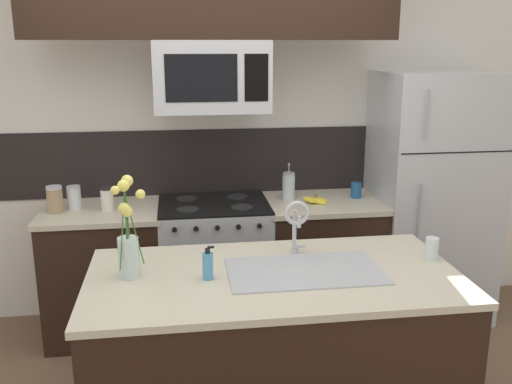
{
  "coord_description": "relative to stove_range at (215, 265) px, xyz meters",
  "views": [
    {
      "loc": [
        -0.24,
        -2.9,
        2.01
      ],
      "look_at": [
        0.21,
        0.27,
        1.16
      ],
      "focal_mm": 40.0,
      "sensor_mm": 36.0,
      "label": 1
    }
  ],
  "objects": [
    {
      "name": "storage_jar_medium",
      "position": [
        -0.94,
        0.03,
        0.53
      ],
      "size": [
        0.09,
        0.09,
        0.16
      ],
      "color": "silver",
      "rests_on": "back_counter_left"
    },
    {
      "name": "splash_band",
      "position": [
        -0.0,
        0.32,
        0.69
      ],
      "size": [
        3.1,
        0.01,
        0.48
      ],
      "primitive_type": "cube",
      "color": "black",
      "rests_on": "rear_partition"
    },
    {
      "name": "coffee_tin",
      "position": [
        1.04,
        0.05,
        0.5
      ],
      "size": [
        0.08,
        0.08,
        0.11
      ],
      "primitive_type": "cylinder",
      "color": "#1E5184",
      "rests_on": "back_counter_right"
    },
    {
      "name": "refrigerator",
      "position": [
        1.59,
        0.02,
        0.44
      ],
      "size": [
        0.82,
        0.74,
        1.81
      ],
      "color": "#B7BABF",
      "rests_on": "ground"
    },
    {
      "name": "banana_bunch",
      "position": [
        0.71,
        -0.06,
        0.47
      ],
      "size": [
        0.19,
        0.13,
        0.08
      ],
      "color": "yellow",
      "rests_on": "back_counter_right"
    },
    {
      "name": "flower_vase",
      "position": [
        -0.49,
        -1.2,
        0.62
      ],
      "size": [
        0.15,
        0.17,
        0.49
      ],
      "color": "silver",
      "rests_on": "island_counter"
    },
    {
      "name": "spare_glass",
      "position": [
        1.05,
        -1.18,
        0.51
      ],
      "size": [
        0.07,
        0.07,
        0.12
      ],
      "color": "silver",
      "rests_on": "island_counter"
    },
    {
      "name": "sink_faucet",
      "position": [
        0.36,
        -1.03,
        0.65
      ],
      "size": [
        0.14,
        0.14,
        0.31
      ],
      "color": "#B7BABF",
      "rests_on": "island_counter"
    },
    {
      "name": "dish_soap_bottle",
      "position": [
        -0.12,
        -1.27,
        0.52
      ],
      "size": [
        0.06,
        0.05,
        0.16
      ],
      "color": "#4C93C6",
      "rests_on": "island_counter"
    },
    {
      "name": "french_press",
      "position": [
        0.54,
        0.06,
        0.55
      ],
      "size": [
        0.09,
        0.09,
        0.27
      ],
      "color": "silver",
      "rests_on": "back_counter_right"
    },
    {
      "name": "back_counter_right",
      "position": [
        0.78,
        0.0,
        -0.01
      ],
      "size": [
        0.83,
        0.65,
        0.91
      ],
      "color": "black",
      "rests_on": "ground"
    },
    {
      "name": "stove_range",
      "position": [
        0.0,
        0.0,
        0.0
      ],
      "size": [
        0.76,
        0.64,
        0.93
      ],
      "color": "#B7BABF",
      "rests_on": "ground"
    },
    {
      "name": "storage_jar_tall",
      "position": [
        -1.05,
        -0.03,
        0.54
      ],
      "size": [
        0.1,
        0.1,
        0.18
      ],
      "color": "#997F5B",
      "rests_on": "back_counter_left"
    },
    {
      "name": "kitchen_sink",
      "position": [
        0.36,
        -1.25,
        0.38
      ],
      "size": [
        0.76,
        0.44,
        0.16
      ],
      "color": "#ADAFB5",
      "rests_on": "island_counter"
    },
    {
      "name": "rear_partition",
      "position": [
        0.3,
        0.38,
        0.84
      ],
      "size": [
        5.2,
        0.1,
        2.6
      ],
      "primitive_type": "cube",
      "color": "silver",
      "rests_on": "ground"
    },
    {
      "name": "back_counter_left",
      "position": [
        -0.77,
        0.0,
        -0.01
      ],
      "size": [
        0.8,
        0.65,
        0.91
      ],
      "color": "black",
      "rests_on": "ground"
    },
    {
      "name": "storage_jar_short",
      "position": [
        -0.71,
        -0.03,
        0.53
      ],
      "size": [
        0.08,
        0.08,
        0.16
      ],
      "color": "silver",
      "rests_on": "back_counter_left"
    },
    {
      "name": "island_counter",
      "position": [
        0.21,
        -1.25,
        -0.01
      ],
      "size": [
        1.82,
        0.93,
        0.91
      ],
      "color": "black",
      "rests_on": "ground"
    },
    {
      "name": "microwave",
      "position": [
        0.0,
        -0.02,
        1.33
      ],
      "size": [
        0.74,
        0.4,
        0.46
      ],
      "color": "#B7BABF"
    }
  ]
}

